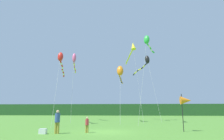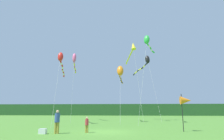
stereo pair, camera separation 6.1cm
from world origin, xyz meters
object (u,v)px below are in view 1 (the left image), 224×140
at_px(kite_red, 61,61).
at_px(kite_black, 146,62).
at_px(person_child, 87,124).
at_px(kite_green, 147,41).
at_px(cooler_box, 43,131).
at_px(kite_rainbow, 74,60).
at_px(person_adult, 57,120).
at_px(kite_orange, 120,72).
at_px(banner_flag_pole, 186,101).
at_px(kite_yellow, 132,49).

distance_m(kite_red, kite_black, 15.29).
relative_size(person_child, kite_green, 0.10).
bearing_deg(cooler_box, kite_rainbow, 98.85).
height_order(person_adult, kite_green, kite_green).
xyz_separation_m(person_adult, kite_green, (8.21, 11.29, 10.26)).
relative_size(person_adult, kite_red, 0.19).
distance_m(kite_red, kite_green, 12.12).
distance_m(person_child, kite_black, 20.97).
distance_m(person_adult, person_child, 2.32).
bearing_deg(kite_rainbow, cooler_box, -81.15).
bearing_deg(person_child, kite_orange, 80.85).
bearing_deg(kite_black, cooler_box, -117.01).
bearing_deg(kite_black, kite_red, -140.77).
bearing_deg(banner_flag_pole, kite_black, 96.52).
height_order(person_child, banner_flag_pole, banner_flag_pole).
relative_size(person_child, kite_rainbow, 0.11).
bearing_deg(cooler_box, person_child, 17.58).
distance_m(person_adult, cooler_box, 1.29).
xyz_separation_m(person_adult, cooler_box, (-1.00, -0.21, -0.79)).
bearing_deg(kite_orange, kite_red, -146.75).
xyz_separation_m(kite_rainbow, kite_orange, (7.73, -1.93, -2.51)).
bearing_deg(kite_rainbow, kite_red, -87.93).
relative_size(cooler_box, kite_rainbow, 0.05).
bearing_deg(kite_rainbow, kite_green, -20.71).
bearing_deg(cooler_box, kite_black, 62.99).
height_order(person_child, kite_black, kite_black).
height_order(person_adult, cooler_box, person_adult).
bearing_deg(kite_red, kite_green, 11.90).
xyz_separation_m(banner_flag_pole, kite_black, (-1.85, 16.18, 7.46)).
height_order(kite_red, kite_black, kite_black).
height_order(person_adult, banner_flag_pole, banner_flag_pole).
distance_m(kite_red, kite_rainbow, 7.08).
relative_size(person_adult, kite_green, 0.15).
xyz_separation_m(banner_flag_pole, kite_yellow, (-4.19, 13.66, 9.14)).
distance_m(kite_black, kite_green, 7.30).
bearing_deg(kite_yellow, banner_flag_pole, -72.95).
xyz_separation_m(cooler_box, kite_red, (-2.23, 9.08, 7.88)).
distance_m(person_child, kite_orange, 14.77).
bearing_deg(cooler_box, kite_yellow, 66.03).
relative_size(cooler_box, kite_green, 0.05).
distance_m(banner_flag_pole, kite_black, 17.91).
bearing_deg(cooler_box, kite_red, 103.80).
bearing_deg(person_child, banner_flag_pole, 10.30).
relative_size(kite_red, kite_yellow, 0.71).
height_order(banner_flag_pole, kite_black, kite_black).
xyz_separation_m(person_child, kite_rainbow, (-5.64, 14.91, 9.23)).
height_order(kite_red, kite_orange, kite_red).
distance_m(cooler_box, kite_orange, 16.59).
relative_size(person_child, banner_flag_pole, 0.39).
relative_size(person_adult, banner_flag_pole, 0.56).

